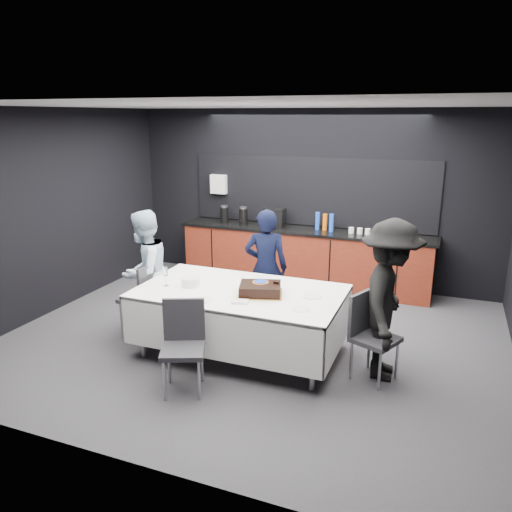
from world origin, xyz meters
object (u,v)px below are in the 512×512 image
Objects in this scene: party_table at (240,301)px; champagne_flute at (166,273)px; cake_assembly at (260,289)px; person_right at (389,300)px; person_left at (145,272)px; chair_right at (369,330)px; person_center at (266,268)px; chair_near at (183,339)px; plate_stack at (191,282)px; chair_left at (144,294)px.

champagne_flute is (-0.86, -0.18, 0.30)m from party_table.
person_right reaches higher than cake_assembly.
champagne_flute is 0.14× the size of person_left.
person_left is at bearing 172.28° from cake_assembly.
person_center is at bearing 148.00° from chair_right.
person_center is (-0.30, 0.98, -0.07)m from cake_assembly.
chair_near reaches higher than party_table.
party_table is 1.36× the size of person_right.
person_left is at bearing 85.86° from person_right.
person_left reaches higher than champagne_flute.
person_left is 3.03m from person_right.
champagne_flute is at bearing -175.69° from chair_right.
person_right is at bearing 90.79° from person_left.
person_center is at bearing 60.77° from plate_stack.
party_table is at bearing 75.99° from chair_near.
chair_right is 0.37m from person_right.
party_table is at bearing 77.05° from person_center.
plate_stack is 0.14× the size of person_left.
person_left is at bearing 14.27° from person_center.
cake_assembly is at bearing -9.54° from party_table.
person_left is at bearing 162.67° from plate_stack.
plate_stack is 0.23× the size of chair_near.
chair_near is 0.59× the size of person_left.
person_center reaches higher than chair_left.
chair_right is at bearing -1.09° from chair_left.
party_table is 0.95m from person_center.
chair_left is at bearing 170.71° from plate_stack.
chair_near is 0.60× the size of person_center.
party_table is 0.34m from cake_assembly.
champagne_flute reaches higher than cake_assembly.
champagne_flute is 2.51m from person_right.
chair_left is at bearing 26.73° from person_left.
chair_left reaches higher than plate_stack.
chair_near is (-0.23, -0.91, -0.11)m from party_table.
chair_right is at bearing 2.06° from cake_assembly.
champagne_flute is 0.14× the size of person_center.
chair_near is 1.87m from person_center.
chair_right is 0.54× the size of person_right.
chair_left is (-0.74, 0.12, -0.30)m from plate_stack.
chair_right is at bearing 88.88° from person_left.
cake_assembly is 0.34× the size of person_right.
person_right is at bearing 3.11° from party_table.
person_left reaches higher than cake_assembly.
person_left is (-1.39, 0.18, 0.14)m from party_table.
person_center is at bearing 91.88° from party_table.
chair_right is at bearing -0.05° from party_table.
person_center is (0.56, 1.00, -0.06)m from plate_stack.
champagne_flute reaches higher than chair_near.
cake_assembly is 1.04m from chair_near.
plate_stack is at bearing -173.38° from party_table.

